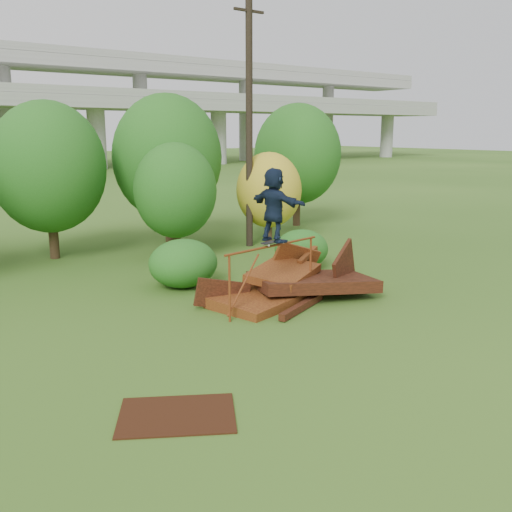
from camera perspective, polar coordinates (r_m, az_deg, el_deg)
ground at (r=14.20m, az=7.51°, el=-7.30°), size 240.00×240.00×0.00m
scrap_pile at (r=16.63m, az=3.68°, el=-2.83°), size 5.53×3.31×1.96m
grind_rail at (r=15.37m, az=1.72°, el=-0.44°), size 3.50×0.61×1.78m
skateboard at (r=15.29m, az=1.79°, el=1.42°), size 0.83×0.34×0.08m
skater at (r=15.13m, az=1.81°, el=5.13°), size 0.80×1.88×1.96m
flat_plate at (r=10.21m, az=-7.91°, el=-15.47°), size 2.42×2.23×0.03m
tree_1 at (r=22.59m, az=-20.06°, el=8.33°), size 4.22×4.22×5.87m
tree_2 at (r=21.55m, az=-8.07°, el=6.48°), size 3.09×3.09×4.36m
tree_3 at (r=24.19m, az=-8.87°, el=9.69°), size 4.52×4.52×6.27m
tree_4 at (r=24.59m, az=1.30°, el=6.60°), size 2.81×2.81×3.88m
tree_5 at (r=28.97m, az=4.17°, el=10.11°), size 4.34×4.34×6.10m
shrub_left at (r=17.76m, az=-7.29°, el=-0.73°), size 2.17×2.00×1.50m
shrub_right at (r=20.07m, az=4.56°, el=0.69°), size 1.95×1.79×1.38m
utility_pole at (r=23.60m, az=-0.68°, el=13.33°), size 1.40×0.28×10.11m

